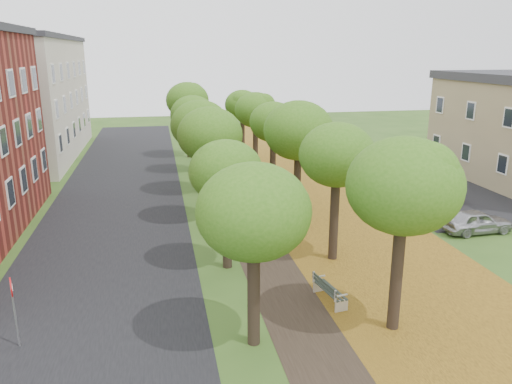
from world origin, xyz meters
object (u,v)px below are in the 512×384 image
car_red (426,192)px  car_grey (413,187)px  street_sign (12,297)px  bench (329,290)px  car_silver (477,221)px  car_white (391,176)px

car_red → car_grey: size_ratio=0.92×
street_sign → car_grey: 24.37m
bench → car_red: bearing=-52.5°
car_silver → car_white: car_white is taller
street_sign → car_white: bearing=21.2°
car_red → car_grey: 1.31m
street_sign → car_white: (20.56, 16.29, -1.08)m
bench → car_grey: size_ratio=0.41×
car_silver → car_white: 9.85m
bench → car_red: 14.83m
street_sign → car_red: size_ratio=0.55×
bench → car_silver: size_ratio=0.53×
car_silver → car_red: size_ratio=0.84×
bench → car_white: 18.33m
car_red → car_white: size_ratio=0.91×
bench → car_grey: (9.93, 12.17, 0.23)m
bench → car_grey: 15.71m
car_white → car_silver: bearing=-157.4°
car_red → car_white: bearing=6.3°
street_sign → car_white: 26.25m
car_silver → car_red: bearing=-3.8°
car_grey → car_silver: bearing=171.0°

